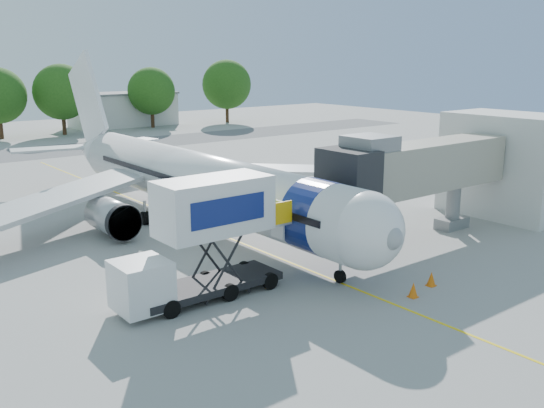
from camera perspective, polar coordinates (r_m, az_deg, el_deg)
ground at (r=36.98m, az=-3.99°, el=-3.24°), size 160.00×160.00×0.00m
guidance_line at (r=36.97m, az=-3.99°, el=-3.23°), size 0.15×70.00×0.01m
taxiway_strip at (r=74.77m, az=-22.57°, el=4.35°), size 120.00×10.00×0.01m
aircraft at (r=39.64m, az=-7.44°, el=2.22°), size 34.17×37.73×11.35m
jet_bridge at (r=36.24m, az=12.84°, el=3.17°), size 13.90×3.20×6.60m
terminal_stub at (r=44.96m, az=21.28°, el=3.47°), size 5.00×8.00×7.00m
catering_hiloader at (r=27.29m, az=-6.63°, el=-3.40°), size 8.50×2.44×5.50m
ground_tug at (r=24.00m, az=17.50°, el=-11.71°), size 3.45×2.02×1.32m
safety_cone_a at (r=30.30m, az=14.76°, el=-6.85°), size 0.45×0.45×0.71m
safety_cone_b at (r=28.72m, az=13.15°, el=-7.90°), size 0.45×0.45×0.71m
outbuilding_right at (r=100.75m, az=-13.80°, el=8.66°), size 16.40×7.40×5.30m
tree_e at (r=91.07m, az=-19.20°, el=9.93°), size 7.76×7.76×9.89m
tree_f at (r=97.22m, az=-11.29°, el=10.38°), size 7.29×7.29×9.30m
tree_g at (r=103.36m, az=-4.28°, el=11.15°), size 8.16×8.16×10.40m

